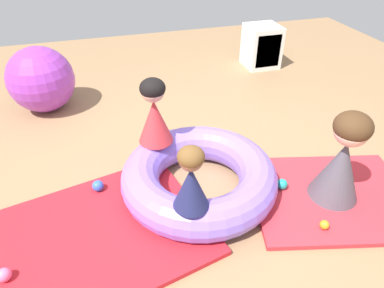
{
  "coord_description": "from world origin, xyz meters",
  "views": [
    {
      "loc": [
        -0.64,
        -2.1,
        1.94
      ],
      "look_at": [
        -0.01,
        0.07,
        0.33
      ],
      "focal_mm": 32.25,
      "sensor_mm": 36.0,
      "label": 1
    }
  ],
  "objects_px": {
    "adult_seated": "(343,158)",
    "play_ball_teal": "(282,184)",
    "inflatable_cushion": "(199,177)",
    "exercise_ball_large": "(41,80)",
    "child_in_navy": "(191,179)",
    "play_ball_orange": "(324,225)",
    "child_in_red": "(154,112)",
    "play_ball_blue": "(98,186)",
    "storage_cube": "(262,47)",
    "play_ball_pink": "(4,275)",
    "play_ball_yellow": "(265,186)",
    "play_ball_green": "(132,191)"
  },
  "relations": [
    {
      "from": "play_ball_blue",
      "to": "exercise_ball_large",
      "type": "distance_m",
      "value": 1.67
    },
    {
      "from": "play_ball_blue",
      "to": "exercise_ball_large",
      "type": "xyz_separation_m",
      "value": [
        -0.46,
        1.59,
        0.27
      ]
    },
    {
      "from": "play_ball_yellow",
      "to": "exercise_ball_large",
      "type": "bearing_deg",
      "value": 131.57
    },
    {
      "from": "adult_seated",
      "to": "play_ball_blue",
      "type": "xyz_separation_m",
      "value": [
        -1.76,
        0.56,
        -0.31
      ]
    },
    {
      "from": "child_in_red",
      "to": "play_ball_teal",
      "type": "relative_size",
      "value": 6.39
    },
    {
      "from": "play_ball_orange",
      "to": "exercise_ball_large",
      "type": "distance_m",
      "value": 3.14
    },
    {
      "from": "play_ball_blue",
      "to": "play_ball_teal",
      "type": "bearing_deg",
      "value": -15.42
    },
    {
      "from": "adult_seated",
      "to": "inflatable_cushion",
      "type": "bearing_deg",
      "value": -39.42
    },
    {
      "from": "play_ball_green",
      "to": "play_ball_orange",
      "type": "bearing_deg",
      "value": -29.21
    },
    {
      "from": "play_ball_orange",
      "to": "storage_cube",
      "type": "distance_m",
      "value": 3.03
    },
    {
      "from": "play_ball_orange",
      "to": "exercise_ball_large",
      "type": "xyz_separation_m",
      "value": [
        -1.96,
        2.43,
        0.28
      ]
    },
    {
      "from": "play_ball_yellow",
      "to": "adult_seated",
      "type": "bearing_deg",
      "value": -21.98
    },
    {
      "from": "play_ball_green",
      "to": "play_ball_pink",
      "type": "bearing_deg",
      "value": -149.25
    },
    {
      "from": "play_ball_pink",
      "to": "play_ball_teal",
      "type": "bearing_deg",
      "value": 7.46
    },
    {
      "from": "play_ball_pink",
      "to": "play_ball_yellow",
      "type": "xyz_separation_m",
      "value": [
        1.88,
        0.29,
        -0.01
      ]
    },
    {
      "from": "play_ball_teal",
      "to": "storage_cube",
      "type": "xyz_separation_m",
      "value": [
        0.97,
        2.43,
        0.2
      ]
    },
    {
      "from": "storage_cube",
      "to": "play_ball_green",
      "type": "bearing_deg",
      "value": -134.27
    },
    {
      "from": "child_in_navy",
      "to": "play_ball_orange",
      "type": "height_order",
      "value": "child_in_navy"
    },
    {
      "from": "child_in_red",
      "to": "play_ball_yellow",
      "type": "xyz_separation_m",
      "value": [
        0.76,
        -0.56,
        -0.5
      ]
    },
    {
      "from": "child_in_navy",
      "to": "play_ball_orange",
      "type": "xyz_separation_m",
      "value": [
        0.91,
        -0.24,
        -0.45
      ]
    },
    {
      "from": "storage_cube",
      "to": "child_in_red",
      "type": "bearing_deg",
      "value": -135.2
    },
    {
      "from": "inflatable_cushion",
      "to": "play_ball_green",
      "type": "xyz_separation_m",
      "value": [
        -0.53,
        0.04,
        -0.06
      ]
    },
    {
      "from": "play_ball_pink",
      "to": "play_ball_orange",
      "type": "height_order",
      "value": "play_ball_pink"
    },
    {
      "from": "adult_seated",
      "to": "play_ball_orange",
      "type": "bearing_deg",
      "value": 28.63
    },
    {
      "from": "play_ball_pink",
      "to": "play_ball_blue",
      "type": "distance_m",
      "value": 0.89
    },
    {
      "from": "inflatable_cushion",
      "to": "adult_seated",
      "type": "relative_size",
      "value": 1.67
    },
    {
      "from": "child_in_navy",
      "to": "play_ball_blue",
      "type": "relative_size",
      "value": 5.15
    },
    {
      "from": "child_in_navy",
      "to": "adult_seated",
      "type": "relative_size",
      "value": 0.63
    },
    {
      "from": "inflatable_cushion",
      "to": "exercise_ball_large",
      "type": "xyz_separation_m",
      "value": [
        -1.24,
        1.78,
        0.2
      ]
    },
    {
      "from": "play_ball_blue",
      "to": "play_ball_teal",
      "type": "relative_size",
      "value": 1.04
    },
    {
      "from": "inflatable_cushion",
      "to": "play_ball_green",
      "type": "height_order",
      "value": "inflatable_cushion"
    },
    {
      "from": "child_in_red",
      "to": "child_in_navy",
      "type": "relative_size",
      "value": 1.2
    },
    {
      "from": "play_ball_teal",
      "to": "play_ball_yellow",
      "type": "relative_size",
      "value": 1.31
    },
    {
      "from": "child_in_red",
      "to": "child_in_navy",
      "type": "bearing_deg",
      "value": 69.97
    },
    {
      "from": "adult_seated",
      "to": "play_ball_green",
      "type": "xyz_separation_m",
      "value": [
        -1.51,
        0.42,
        -0.31
      ]
    },
    {
      "from": "play_ball_pink",
      "to": "play_ball_yellow",
      "type": "bearing_deg",
      "value": 8.66
    },
    {
      "from": "child_in_navy",
      "to": "play_ball_teal",
      "type": "height_order",
      "value": "child_in_navy"
    },
    {
      "from": "play_ball_green",
      "to": "play_ball_yellow",
      "type": "height_order",
      "value": "play_ball_green"
    },
    {
      "from": "play_ball_green",
      "to": "play_ball_blue",
      "type": "bearing_deg",
      "value": 149.64
    },
    {
      "from": "inflatable_cushion",
      "to": "child_in_red",
      "type": "height_order",
      "value": "child_in_red"
    },
    {
      "from": "play_ball_yellow",
      "to": "storage_cube",
      "type": "xyz_separation_m",
      "value": [
        1.11,
        2.41,
        0.21
      ]
    },
    {
      "from": "play_ball_pink",
      "to": "exercise_ball_large",
      "type": "relative_size",
      "value": 0.12
    },
    {
      "from": "exercise_ball_large",
      "to": "play_ball_pink",
      "type": "bearing_deg",
      "value": -93.59
    },
    {
      "from": "adult_seated",
      "to": "play_ball_teal",
      "type": "relative_size",
      "value": 8.48
    },
    {
      "from": "play_ball_blue",
      "to": "adult_seated",
      "type": "bearing_deg",
      "value": -17.72
    },
    {
      "from": "child_in_navy",
      "to": "play_ball_green",
      "type": "relative_size",
      "value": 4.55
    },
    {
      "from": "play_ball_teal",
      "to": "play_ball_yellow",
      "type": "bearing_deg",
      "value": 170.71
    },
    {
      "from": "play_ball_yellow",
      "to": "exercise_ball_large",
      "type": "relative_size",
      "value": 0.09
    },
    {
      "from": "play_ball_pink",
      "to": "storage_cube",
      "type": "xyz_separation_m",
      "value": [
        2.98,
        2.69,
        0.2
      ]
    },
    {
      "from": "child_in_navy",
      "to": "play_ball_pink",
      "type": "relative_size",
      "value": 5.37
    }
  ]
}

